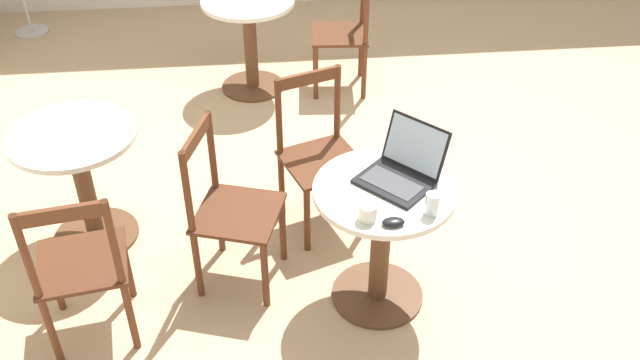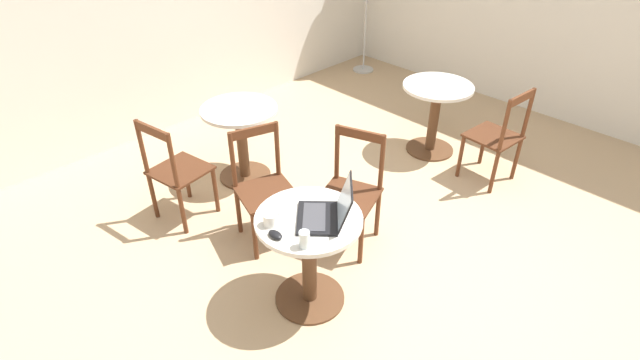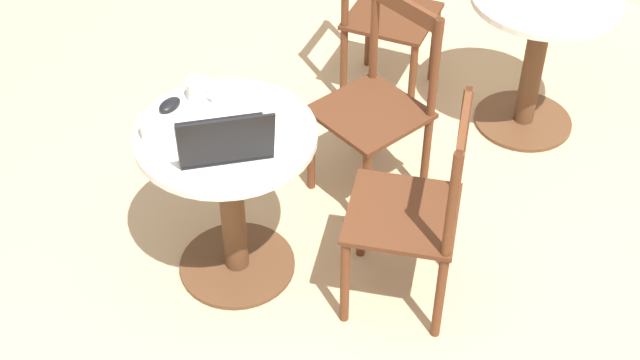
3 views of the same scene
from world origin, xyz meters
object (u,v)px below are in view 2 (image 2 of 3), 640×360
at_px(cafe_table_mid, 435,107).
at_px(chair_mid_front, 498,137).
at_px(mouse, 275,235).
at_px(cafe_table_near, 309,246).
at_px(cafe_table_far, 241,132).
at_px(chair_near_back, 264,189).
at_px(drinking_glass, 304,239).
at_px(chair_near_right, 351,192).
at_px(chair_far_left, 176,172).
at_px(laptop, 326,213).
at_px(mug, 270,219).

relative_size(cafe_table_mid, chair_mid_front, 0.78).
bearing_deg(mouse, cafe_table_near, -1.41).
relative_size(cafe_table_far, chair_near_back, 0.78).
xyz_separation_m(cafe_table_far, mouse, (-0.88, -1.52, 0.25)).
xyz_separation_m(cafe_table_far, drinking_glass, (-0.82, -1.70, 0.28)).
bearing_deg(cafe_table_near, chair_near_back, 72.49).
height_order(chair_near_right, drinking_glass, chair_near_right).
distance_m(chair_near_back, chair_far_left, 0.75).
distance_m(cafe_table_mid, cafe_table_far, 1.88).
bearing_deg(cafe_table_far, chair_far_left, -170.72).
height_order(cafe_table_far, laptop, laptop).
relative_size(chair_far_left, mouse, 9.01).
distance_m(chair_mid_front, mouse, 2.48).
height_order(cafe_table_near, mouse, mouse).
distance_m(laptop, drinking_glass, 0.28).
bearing_deg(cafe_table_far, laptop, -109.16).
bearing_deg(chair_far_left, mouse, -95.92).
height_order(chair_near_back, drinking_glass, chair_near_back).
xyz_separation_m(chair_near_right, laptop, (-0.60, -0.33, 0.31)).
relative_size(cafe_table_near, chair_far_left, 0.78).
height_order(chair_near_right, mug, chair_near_right).
bearing_deg(cafe_table_near, cafe_table_mid, 14.63).
relative_size(laptop, drinking_glass, 4.31).
distance_m(cafe_table_mid, mug, 2.52).
distance_m(mug, drinking_glass, 0.29).
bearing_deg(chair_mid_front, mug, 174.78).
height_order(mouse, drinking_glass, drinking_glass).
bearing_deg(chair_near_right, cafe_table_mid, 12.37).
relative_size(cafe_table_near, cafe_table_mid, 1.00).
bearing_deg(cafe_table_mid, drinking_glass, -162.74).
bearing_deg(laptop, chair_near_right, 28.63).
relative_size(cafe_table_far, mouse, 7.06).
bearing_deg(drinking_glass, cafe_table_far, 64.17).
distance_m(cafe_table_far, chair_near_right, 1.28).
height_order(chair_near_back, chair_near_right, same).
bearing_deg(mouse, chair_near_right, 14.18).
bearing_deg(chair_mid_front, laptop, 179.43).
xyz_separation_m(chair_mid_front, mug, (-2.41, 0.22, 0.30)).
distance_m(chair_near_right, mug, 0.93).
bearing_deg(chair_mid_front, drinking_glass, -178.43).
bearing_deg(cafe_table_near, chair_far_left, 94.68).
xyz_separation_m(cafe_table_mid, cafe_table_far, (-1.63, 0.93, 0.00)).
relative_size(chair_near_right, drinking_glass, 8.48).
bearing_deg(chair_far_left, mug, -94.05).
bearing_deg(laptop, chair_mid_front, -0.57).
bearing_deg(chair_mid_front, chair_near_back, 156.92).
bearing_deg(chair_near_right, drinking_glass, -154.32).
relative_size(chair_near_right, chair_mid_front, 1.00).
bearing_deg(chair_near_back, chair_mid_front, -23.08).
bearing_deg(chair_near_back, drinking_glass, -115.36).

